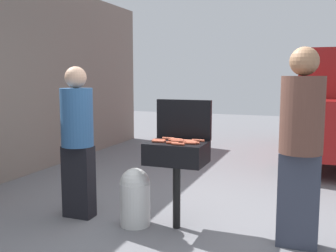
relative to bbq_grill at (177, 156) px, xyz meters
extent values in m
plane|color=slate|center=(0.14, 0.15, -0.77)|extent=(24.00, 24.00, 0.00)
cube|color=slate|center=(-3.08, 1.15, 0.80)|extent=(0.24, 8.00, 3.14)
cylinder|color=black|center=(0.00, 0.00, -0.42)|extent=(0.08, 0.08, 0.69)
cube|color=black|center=(0.00, 0.00, 0.03)|extent=(0.60, 0.44, 0.22)
cube|color=black|center=(0.00, 0.22, 0.35)|extent=(0.60, 0.05, 0.42)
cylinder|color=#B74C33|center=(0.16, -0.08, 0.15)|extent=(0.13, 0.03, 0.03)
cylinder|color=#B74C33|center=(0.07, -0.17, 0.15)|extent=(0.13, 0.03, 0.03)
cylinder|color=#AD4228|center=(0.00, -0.13, 0.15)|extent=(0.13, 0.03, 0.03)
cylinder|color=#C6593D|center=(0.19, 0.11, 0.15)|extent=(0.13, 0.03, 0.03)
cylinder|color=#C6593D|center=(-0.04, 0.09, 0.15)|extent=(0.13, 0.04, 0.03)
cylinder|color=#AD4228|center=(-0.03, 0.03, 0.15)|extent=(0.13, 0.03, 0.03)
cylinder|color=#C6593D|center=(-0.14, 0.12, 0.15)|extent=(0.13, 0.04, 0.03)
cylinder|color=#B74C33|center=(-0.17, -0.06, 0.15)|extent=(0.13, 0.04, 0.03)
cylinder|color=#C6593D|center=(0.10, 0.05, 0.15)|extent=(0.13, 0.03, 0.03)
cylinder|color=#AD4228|center=(-0.18, -0.02, 0.15)|extent=(0.13, 0.04, 0.03)
cylinder|color=#C6593D|center=(0.15, 0.01, 0.15)|extent=(0.13, 0.04, 0.03)
cylinder|color=#B74C33|center=(0.01, -0.02, 0.15)|extent=(0.13, 0.04, 0.03)
cylinder|color=#C6593D|center=(-0.17, -0.09, 0.15)|extent=(0.13, 0.03, 0.03)
cylinder|color=#C6593D|center=(0.18, -0.04, 0.15)|extent=(0.13, 0.03, 0.03)
cylinder|color=silver|center=(-0.44, -0.08, -0.54)|extent=(0.32, 0.32, 0.46)
sphere|color=silver|center=(-0.44, -0.08, -0.31)|extent=(0.31, 0.31, 0.31)
cube|color=black|center=(-1.14, -0.07, -0.36)|extent=(0.34, 0.18, 0.81)
cylinder|color=#2D598C|center=(-1.14, -0.07, 0.36)|extent=(0.35, 0.35, 0.64)
sphere|color=tan|center=(-1.14, -0.07, 0.80)|extent=(0.24, 0.24, 0.24)
cube|color=#333847|center=(1.19, -0.01, -0.33)|extent=(0.37, 0.20, 0.88)
cylinder|color=brown|center=(1.19, -0.01, 0.46)|extent=(0.39, 0.39, 0.70)
sphere|color=#936B4C|center=(1.19, -0.01, 0.94)|extent=(0.26, 0.26, 0.26)
cylinder|color=black|center=(1.01, 2.86, -0.45)|extent=(0.22, 0.64, 0.64)
cylinder|color=black|center=(1.00, 5.94, -0.45)|extent=(0.22, 0.64, 0.64)
camera|label=1|loc=(1.29, -3.68, 0.81)|focal=41.60mm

